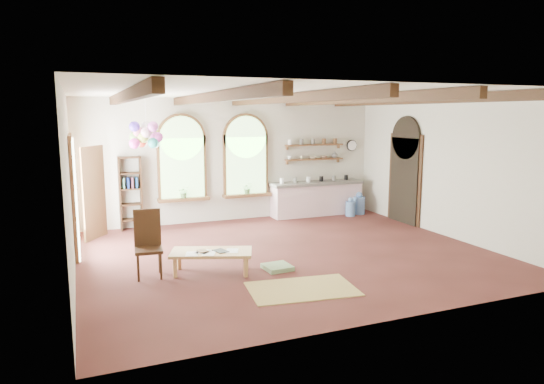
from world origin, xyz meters
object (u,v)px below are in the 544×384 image
kitchen_counter (317,198)px  side_chair (149,258)px  coffee_table (211,254)px  balloon_cluster (146,135)px

kitchen_counter → side_chair: 6.24m
kitchen_counter → coffee_table: (-4.04, -3.82, -0.12)m
balloon_cluster → side_chair: bearing=-98.2°
coffee_table → balloon_cluster: bearing=102.8°
kitchen_counter → side_chair: bearing=-144.7°
coffee_table → side_chair: 1.08m
kitchen_counter → side_chair: size_ratio=2.30×
side_chair → balloon_cluster: bearing=81.8°
coffee_table → balloon_cluster: balloon_cluster is taller
balloon_cluster → coffee_table: bearing=-77.2°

